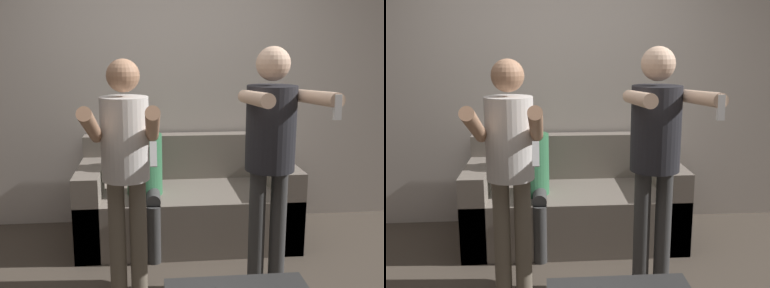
% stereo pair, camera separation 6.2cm
% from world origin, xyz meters
% --- Properties ---
extents(wall_back, '(6.40, 0.06, 2.70)m').
position_xyz_m(wall_back, '(0.00, 1.70, 1.35)').
color(wall_back, beige).
rests_on(wall_back, ground_plane).
extents(couch, '(1.80, 0.88, 0.86)m').
position_xyz_m(couch, '(0.11, 1.22, 0.30)').
color(couch, slate).
rests_on(couch, ground_plane).
extents(person_standing_left, '(0.42, 0.70, 1.57)m').
position_xyz_m(person_standing_left, '(-0.35, 0.27, 0.97)').
color(person_standing_left, '#6B6051').
rests_on(person_standing_left, ground_plane).
extents(person_standing_right, '(0.44, 0.76, 1.65)m').
position_xyz_m(person_standing_right, '(0.58, 0.27, 1.04)').
color(person_standing_right, '#383838').
rests_on(person_standing_right, ground_plane).
extents(person_seated, '(0.29, 0.52, 1.18)m').
position_xyz_m(person_seated, '(-0.24, 1.02, 0.65)').
color(person_seated, '#383838').
rests_on(person_seated, ground_plane).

